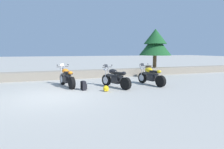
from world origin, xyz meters
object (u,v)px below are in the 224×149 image
at_px(motorcycle_black_centre, 115,78).
at_px(pine_tree_mid_left, 155,43).
at_px(rider_backpack, 84,85).
at_px(motorcycle_yellow_far_right, 151,76).
at_px(trash_bin, 148,72).
at_px(motorcycle_orange_near_left, 67,78).
at_px(rider_helmet, 106,89).

relative_size(motorcycle_black_centre, pine_tree_mid_left, 0.62).
bearing_deg(rider_backpack, pine_tree_mid_left, 33.26).
distance_m(motorcycle_yellow_far_right, trash_bin, 2.84).
relative_size(motorcycle_orange_near_left, motorcycle_yellow_far_right, 1.00).
relative_size(motorcycle_yellow_far_right, pine_tree_mid_left, 0.65).
bearing_deg(trash_bin, rider_backpack, -151.79).
bearing_deg(motorcycle_orange_near_left, motorcycle_black_centre, -23.88).
xyz_separation_m(motorcycle_black_centre, rider_backpack, (-1.67, -0.10, -0.24)).
bearing_deg(motorcycle_yellow_far_right, motorcycle_orange_near_left, 168.35).
bearing_deg(rider_backpack, motorcycle_black_centre, 3.45).
relative_size(motorcycle_black_centre, rider_backpack, 4.13).
bearing_deg(motorcycle_black_centre, trash_bin, 37.47).
xyz_separation_m(motorcycle_black_centre, pine_tree_mid_left, (4.91, 4.21, 2.07)).
bearing_deg(motorcycle_black_centre, motorcycle_orange_near_left, 156.12).
distance_m(motorcycle_yellow_far_right, rider_helmet, 3.01).
bearing_deg(pine_tree_mid_left, trash_bin, -132.97).
bearing_deg(motorcycle_yellow_far_right, motorcycle_black_centre, -176.91).
distance_m(motorcycle_yellow_far_right, pine_tree_mid_left, 5.35).
relative_size(rider_backpack, rider_helmet, 1.68).
bearing_deg(rider_backpack, motorcycle_yellow_far_right, 3.25).
distance_m(motorcycle_orange_near_left, rider_helmet, 2.45).
distance_m(motorcycle_black_centre, motorcycle_yellow_far_right, 2.17).
height_order(motorcycle_yellow_far_right, rider_backpack, motorcycle_yellow_far_right).
height_order(rider_helmet, trash_bin, trash_bin).
bearing_deg(rider_helmet, motorcycle_black_centre, 44.92).
height_order(motorcycle_orange_near_left, motorcycle_yellow_far_right, same).
bearing_deg(trash_bin, motorcycle_black_centre, -142.53).
distance_m(motorcycle_orange_near_left, motorcycle_black_centre, 2.60).
distance_m(motorcycle_black_centre, rider_backpack, 1.69).
bearing_deg(motorcycle_orange_near_left, motorcycle_yellow_far_right, -11.65).
bearing_deg(rider_helmet, pine_tree_mid_left, 41.21).
xyz_separation_m(pine_tree_mid_left, trash_bin, (-1.46, -1.57, -2.13)).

